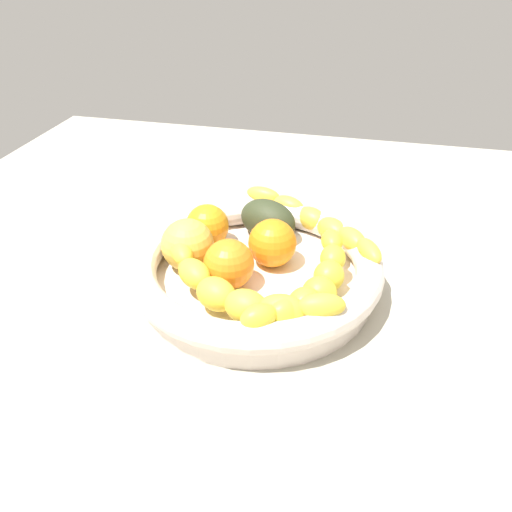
{
  "coord_description": "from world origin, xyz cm",
  "views": [
    {
      "loc": [
        13.27,
        -55.35,
        43.98
      ],
      "look_at": [
        0.0,
        0.0,
        8.2
      ],
      "focal_mm": 37.95,
      "sensor_mm": 36.0,
      "label": 1
    }
  ],
  "objects_px": {
    "banana_draped_right": "(312,286)",
    "banana_arching_top": "(318,223)",
    "orange_front": "(207,226)",
    "orange_mid_left": "(229,264)",
    "orange_mid_right": "(272,243)",
    "avocado_dark": "(268,220)",
    "apple_yellow": "(188,244)",
    "fruit_bowl": "(256,271)",
    "banana_draped_left": "(236,292)"
  },
  "relations": [
    {
      "from": "orange_front",
      "to": "banana_arching_top",
      "type": "bearing_deg",
      "value": 18.92
    },
    {
      "from": "orange_front",
      "to": "orange_mid_right",
      "type": "relative_size",
      "value": 0.95
    },
    {
      "from": "orange_front",
      "to": "orange_mid_left",
      "type": "height_order",
      "value": "orange_mid_left"
    },
    {
      "from": "fruit_bowl",
      "to": "orange_front",
      "type": "relative_size",
      "value": 5.35
    },
    {
      "from": "orange_mid_right",
      "to": "avocado_dark",
      "type": "distance_m",
      "value": 0.07
    },
    {
      "from": "banana_arching_top",
      "to": "orange_front",
      "type": "distance_m",
      "value": 0.15
    },
    {
      "from": "orange_mid_right",
      "to": "avocado_dark",
      "type": "bearing_deg",
      "value": 107.16
    },
    {
      "from": "banana_draped_left",
      "to": "apple_yellow",
      "type": "distance_m",
      "value": 0.12
    },
    {
      "from": "banana_draped_right",
      "to": "avocado_dark",
      "type": "distance_m",
      "value": 0.17
    },
    {
      "from": "apple_yellow",
      "to": "orange_mid_right",
      "type": "bearing_deg",
      "value": 17.31
    },
    {
      "from": "orange_mid_left",
      "to": "apple_yellow",
      "type": "xyz_separation_m",
      "value": [
        -0.06,
        0.03,
        0.0
      ]
    },
    {
      "from": "fruit_bowl",
      "to": "apple_yellow",
      "type": "relative_size",
      "value": 4.7
    },
    {
      "from": "banana_draped_left",
      "to": "orange_mid_left",
      "type": "height_order",
      "value": "orange_mid_left"
    },
    {
      "from": "banana_draped_left",
      "to": "banana_arching_top",
      "type": "distance_m",
      "value": 0.2
    },
    {
      "from": "orange_mid_right",
      "to": "apple_yellow",
      "type": "distance_m",
      "value": 0.11
    },
    {
      "from": "orange_mid_right",
      "to": "banana_draped_right",
      "type": "bearing_deg",
      "value": -50.92
    },
    {
      "from": "orange_front",
      "to": "fruit_bowl",
      "type": "bearing_deg",
      "value": -36.08
    },
    {
      "from": "fruit_bowl",
      "to": "avocado_dark",
      "type": "relative_size",
      "value": 3.73
    },
    {
      "from": "banana_arching_top",
      "to": "avocado_dark",
      "type": "bearing_deg",
      "value": -171.57
    },
    {
      "from": "avocado_dark",
      "to": "apple_yellow",
      "type": "xyz_separation_m",
      "value": [
        -0.08,
        -0.1,
        0.01
      ]
    },
    {
      "from": "banana_arching_top",
      "to": "apple_yellow",
      "type": "distance_m",
      "value": 0.19
    },
    {
      "from": "fruit_bowl",
      "to": "banana_draped_right",
      "type": "height_order",
      "value": "banana_draped_right"
    },
    {
      "from": "banana_draped_right",
      "to": "orange_mid_left",
      "type": "height_order",
      "value": "orange_mid_left"
    },
    {
      "from": "banana_draped_left",
      "to": "orange_front",
      "type": "distance_m",
      "value": 0.16
    },
    {
      "from": "fruit_bowl",
      "to": "banana_arching_top",
      "type": "bearing_deg",
      "value": 60.39
    },
    {
      "from": "banana_draped_right",
      "to": "apple_yellow",
      "type": "bearing_deg",
      "value": 164.47
    },
    {
      "from": "orange_front",
      "to": "orange_mid_left",
      "type": "relative_size",
      "value": 0.96
    },
    {
      "from": "banana_draped_left",
      "to": "orange_mid_right",
      "type": "xyz_separation_m",
      "value": [
        0.02,
        0.11,
        0.0
      ]
    },
    {
      "from": "fruit_bowl",
      "to": "avocado_dark",
      "type": "height_order",
      "value": "avocado_dark"
    },
    {
      "from": "banana_arching_top",
      "to": "avocado_dark",
      "type": "xyz_separation_m",
      "value": [
        -0.07,
        -0.01,
        0.0
      ]
    },
    {
      "from": "orange_front",
      "to": "banana_draped_left",
      "type": "bearing_deg",
      "value": -60.47
    },
    {
      "from": "banana_draped_left",
      "to": "orange_mid_left",
      "type": "bearing_deg",
      "value": 114.38
    },
    {
      "from": "fruit_bowl",
      "to": "avocado_dark",
      "type": "bearing_deg",
      "value": 93.94
    },
    {
      "from": "orange_front",
      "to": "banana_draped_right",
      "type": "bearing_deg",
      "value": -33.37
    },
    {
      "from": "avocado_dark",
      "to": "apple_yellow",
      "type": "distance_m",
      "value": 0.13
    },
    {
      "from": "banana_draped_right",
      "to": "banana_arching_top",
      "type": "bearing_deg",
      "value": 95.45
    },
    {
      "from": "fruit_bowl",
      "to": "avocado_dark",
      "type": "xyz_separation_m",
      "value": [
        -0.01,
        0.1,
        0.02
      ]
    },
    {
      "from": "fruit_bowl",
      "to": "orange_front",
      "type": "bearing_deg",
      "value": 143.92
    },
    {
      "from": "fruit_bowl",
      "to": "banana_arching_top",
      "type": "relative_size",
      "value": 1.48
    },
    {
      "from": "banana_draped_right",
      "to": "avocado_dark",
      "type": "bearing_deg",
      "value": 120.16
    },
    {
      "from": "banana_draped_right",
      "to": "orange_mid_right",
      "type": "bearing_deg",
      "value": 129.08
    },
    {
      "from": "orange_mid_left",
      "to": "orange_mid_right",
      "type": "height_order",
      "value": "same"
    },
    {
      "from": "banana_draped_right",
      "to": "orange_mid_left",
      "type": "bearing_deg",
      "value": 170.34
    },
    {
      "from": "orange_front",
      "to": "orange_mid_right",
      "type": "bearing_deg",
      "value": -15.65
    },
    {
      "from": "banana_arching_top",
      "to": "orange_mid_left",
      "type": "distance_m",
      "value": 0.16
    },
    {
      "from": "banana_draped_left",
      "to": "orange_mid_right",
      "type": "distance_m",
      "value": 0.11
    },
    {
      "from": "banana_draped_right",
      "to": "banana_arching_top",
      "type": "xyz_separation_m",
      "value": [
        -0.01,
        0.16,
        -0.0
      ]
    },
    {
      "from": "avocado_dark",
      "to": "apple_yellow",
      "type": "height_order",
      "value": "apple_yellow"
    },
    {
      "from": "fruit_bowl",
      "to": "banana_arching_top",
      "type": "xyz_separation_m",
      "value": [
        0.06,
        0.11,
        0.02
      ]
    },
    {
      "from": "orange_front",
      "to": "avocado_dark",
      "type": "xyz_separation_m",
      "value": [
        0.08,
        0.04,
        -0.0
      ]
    }
  ]
}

